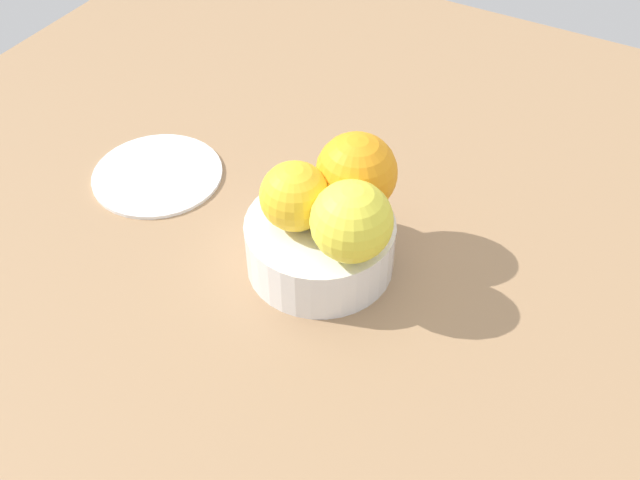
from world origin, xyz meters
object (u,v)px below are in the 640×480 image
fruit_bowl (320,245)px  side_plate (157,173)px  orange_in_bowl_1 (295,196)px  orange_in_bowl_2 (352,221)px  orange_in_bowl_0 (356,173)px

fruit_bowl → side_plate: (2.80, 21.57, -2.08)cm
fruit_bowl → orange_in_bowl_1: bearing=115.3°
side_plate → orange_in_bowl_2: bearing=-100.2°
orange_in_bowl_1 → orange_in_bowl_0: bearing=-35.8°
fruit_bowl → orange_in_bowl_2: orange_in_bowl_2 is taller
fruit_bowl → side_plate: fruit_bowl is taller
orange_in_bowl_0 → side_plate: bearing=92.8°
fruit_bowl → orange_in_bowl_2: bearing=-113.9°
fruit_bowl → orange_in_bowl_0: bearing=-21.2°
fruit_bowl → orange_in_bowl_0: (3.94, -1.53, 6.44)cm
orange_in_bowl_1 → side_plate: 21.46cm
fruit_bowl → orange_in_bowl_0: orange_in_bowl_0 is taller
orange_in_bowl_0 → side_plate: (-1.13, 23.10, -8.52)cm
fruit_bowl → orange_in_bowl_2: 7.68cm
orange_in_bowl_1 → orange_in_bowl_2: (-0.84, -6.02, 0.41)cm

